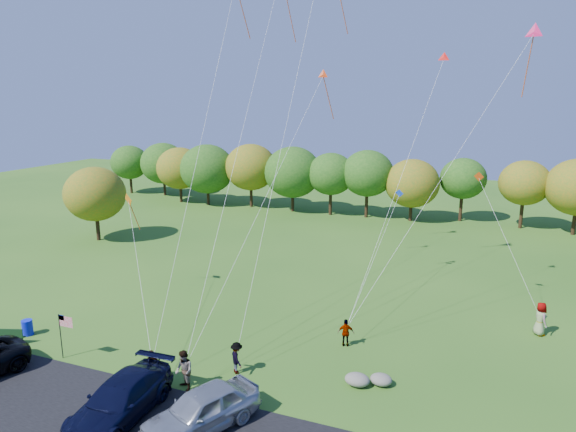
# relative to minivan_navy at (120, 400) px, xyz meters

# --- Properties ---
(ground) EXTENTS (140.00, 140.00, 0.00)m
(ground) POSITION_rel_minivan_navy_xyz_m (1.67, 3.66, -0.88)
(ground) COLOR #2E5C1A
(ground) RESTS_ON ground
(asphalt_lane) EXTENTS (44.00, 6.00, 0.06)m
(asphalt_lane) POSITION_rel_minivan_navy_xyz_m (1.67, -0.34, -0.85)
(asphalt_lane) COLOR black
(asphalt_lane) RESTS_ON ground
(treeline) EXTENTS (76.02, 27.71, 8.37)m
(treeline) POSITION_rel_minivan_navy_xyz_m (0.92, 40.00, 4.04)
(treeline) COLOR #352413
(treeline) RESTS_ON ground
(minivan_navy) EXTENTS (2.50, 5.72, 1.63)m
(minivan_navy) POSITION_rel_minivan_navy_xyz_m (0.00, 0.00, 0.00)
(minivan_navy) COLOR black
(minivan_navy) RESTS_ON asphalt_lane
(minivan_silver) EXTENTS (3.98, 5.43, 1.72)m
(minivan_silver) POSITION_rel_minivan_navy_xyz_m (3.56, 0.59, 0.04)
(minivan_silver) COLOR #AFB3BA
(minivan_silver) RESTS_ON asphalt_lane
(flyer_a) EXTENTS (0.69, 0.69, 1.61)m
(flyer_a) POSITION_rel_minivan_navy_xyz_m (-0.48, 2.86, -0.07)
(flyer_a) COLOR #4C4C59
(flyer_a) RESTS_ON ground
(flyer_b) EXTENTS (1.18, 1.14, 1.91)m
(flyer_b) POSITION_rel_minivan_navy_xyz_m (1.26, 2.86, 0.08)
(flyer_b) COLOR #4C4C59
(flyer_b) RESTS_ON ground
(flyer_c) EXTENTS (1.15, 1.15, 1.60)m
(flyer_c) POSITION_rel_minivan_navy_xyz_m (2.83, 5.07, -0.08)
(flyer_c) COLOR #4C4C59
(flyer_c) RESTS_ON ground
(flyer_d) EXTENTS (0.96, 0.58, 1.53)m
(flyer_d) POSITION_rel_minivan_navy_xyz_m (7.03, 9.74, -0.11)
(flyer_d) COLOR #4C4C59
(flyer_d) RESTS_ON ground
(flyer_e) EXTENTS (0.97, 1.12, 1.94)m
(flyer_e) POSITION_rel_minivan_navy_xyz_m (16.89, 15.11, 0.09)
(flyer_e) COLOR #4C4C59
(flyer_e) RESTS_ON ground
(park_bench) EXTENTS (1.58, 0.77, 0.90)m
(park_bench) POSITION_rel_minivan_navy_xyz_m (-10.13, 3.20, -0.40)
(park_bench) COLOR #143717
(park_bench) RESTS_ON ground
(trash_barrel) EXTENTS (0.59, 0.59, 0.89)m
(trash_barrel) POSITION_rel_minivan_navy_xyz_m (-10.11, 4.36, -0.43)
(trash_barrel) COLOR #0E1CDA
(trash_barrel) RESTS_ON ground
(flag_assembly) EXTENTS (0.90, 0.58, 2.43)m
(flag_assembly) POSITION_rel_minivan_navy_xyz_m (-5.98, 3.06, 0.94)
(flag_assembly) COLOR black
(flag_assembly) RESTS_ON ground
(boulder_near) EXTENTS (1.19, 0.93, 0.59)m
(boulder_near) POSITION_rel_minivan_navy_xyz_m (8.58, 6.13, -0.58)
(boulder_near) COLOR gray
(boulder_near) RESTS_ON ground
(boulder_far) EXTENTS (1.04, 0.87, 0.54)m
(boulder_far) POSITION_rel_minivan_navy_xyz_m (9.61, 6.60, -0.61)
(boulder_far) COLOR gray
(boulder_far) RESTS_ON ground
(kites_aloft) EXTENTS (24.70, 10.28, 17.24)m
(kites_aloft) POSITION_rel_minivan_navy_xyz_m (4.45, 17.75, 17.83)
(kites_aloft) COLOR #FF1C39
(kites_aloft) RESTS_ON ground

